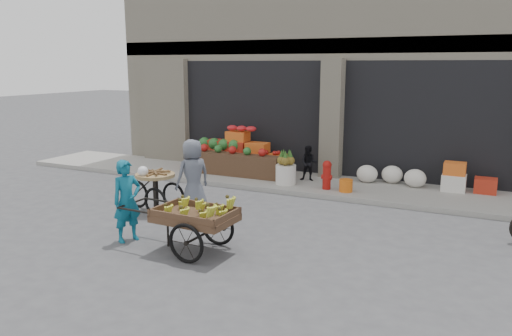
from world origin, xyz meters
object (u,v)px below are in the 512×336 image
at_px(fire_hydrant, 327,174).
at_px(tricycle_cart, 155,186).
at_px(pineapple_bin, 286,174).
at_px(vendor_grey, 193,175).
at_px(vendor_woman, 127,201).
at_px(orange_bucket, 346,186).
at_px(seated_person, 309,163).
at_px(banana_cart, 192,213).

xyz_separation_m(fire_hydrant, tricycle_cart, (-2.87, -3.02, 0.06)).
bearing_deg(pineapple_bin, vendor_grey, -111.60).
bearing_deg(fire_hydrant, vendor_woman, -114.92).
xyz_separation_m(pineapple_bin, fire_hydrant, (1.10, -0.05, 0.13)).
height_order(orange_bucket, vendor_woman, vendor_woman).
height_order(seated_person, banana_cart, seated_person).
xyz_separation_m(pineapple_bin, orange_bucket, (1.60, -0.10, -0.10)).
bearing_deg(pineapple_bin, vendor_woman, -102.95).
distance_m(banana_cart, vendor_grey, 2.44).
bearing_deg(banana_cart, vendor_grey, 124.87).
relative_size(pineapple_bin, vendor_woman, 0.35).
relative_size(pineapple_bin, orange_bucket, 1.62).
height_order(banana_cart, vendor_woman, vendor_woman).
relative_size(orange_bucket, seated_person, 0.34).
height_order(orange_bucket, banana_cart, banana_cart).
height_order(pineapple_bin, tricycle_cart, tricycle_cart).
relative_size(banana_cart, vendor_grey, 1.45).
xyz_separation_m(orange_bucket, vendor_woman, (-2.70, -4.68, 0.47)).
bearing_deg(tricycle_cart, vendor_woman, -61.89).
relative_size(tricycle_cart, vendor_grey, 0.92).
xyz_separation_m(pineapple_bin, seated_person, (0.40, 0.60, 0.21)).
bearing_deg(seated_person, tricycle_cart, -130.58).
distance_m(pineapple_bin, seated_person, 0.75).
distance_m(vendor_woman, vendor_grey, 2.10).
relative_size(seated_person, banana_cart, 0.41).
bearing_deg(vendor_grey, tricycle_cart, -31.79).
relative_size(vendor_woman, tricycle_cart, 1.02).
distance_m(fire_hydrant, orange_bucket, 0.55).
bearing_deg(orange_bucket, fire_hydrant, 174.29).
bearing_deg(vendor_woman, orange_bucket, -7.08).
xyz_separation_m(seated_person, vendor_grey, (-1.46, -3.28, 0.20)).
relative_size(pineapple_bin, seated_person, 0.56).
bearing_deg(seated_person, banana_cart, -101.64).
xyz_separation_m(fire_hydrant, banana_cart, (-0.85, -4.69, 0.18)).
xyz_separation_m(pineapple_bin, banana_cart, (0.25, -4.74, 0.31)).
relative_size(fire_hydrant, seated_person, 0.76).
xyz_separation_m(pineapple_bin, vendor_woman, (-1.10, -4.78, 0.37)).
relative_size(orange_bucket, banana_cart, 0.14).
xyz_separation_m(fire_hydrant, vendor_grey, (-2.16, -2.63, 0.28)).
height_order(pineapple_bin, vendor_woman, vendor_woman).
height_order(vendor_woman, vendor_grey, vendor_grey).
bearing_deg(banana_cart, orange_bucket, 76.21).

